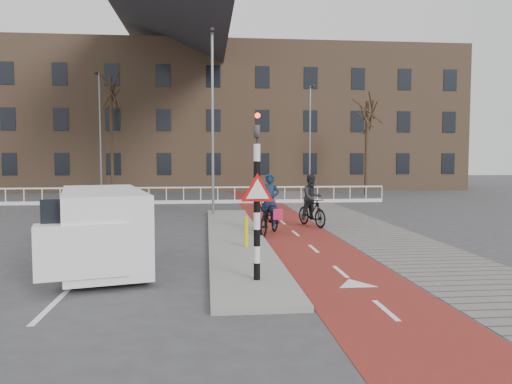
{
  "coord_description": "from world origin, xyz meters",
  "views": [
    {
      "loc": [
        -1.66,
        -12.41,
        2.72
      ],
      "look_at": [
        0.08,
        5.0,
        1.5
      ],
      "focal_mm": 35.0,
      "sensor_mm": 36.0,
      "label": 1
    }
  ],
  "objects": [
    {
      "name": "townhouse_row",
      "position": [
        -3.0,
        32.0,
        7.81
      ],
      "size": [
        46.0,
        10.0,
        15.9
      ],
      "color": "#7F6047",
      "rests_on": "ground"
    },
    {
      "name": "bike_lane",
      "position": [
        1.5,
        10.0,
        0.01
      ],
      "size": [
        2.5,
        60.0,
        0.01
      ],
      "primitive_type": "cube",
      "color": "maroon",
      "rests_on": "ground"
    },
    {
      "name": "streetlight_right",
      "position": [
        5.59,
        22.17,
        3.84
      ],
      "size": [
        0.12,
        0.12,
        7.67
      ],
      "primitive_type": "cylinder",
      "color": "slate",
      "rests_on": "ground"
    },
    {
      "name": "tree_right",
      "position": [
        9.72,
        22.21,
        3.35
      ],
      "size": [
        0.26,
        0.26,
        6.7
      ],
      "primitive_type": "cylinder",
      "color": "#302215",
      "rests_on": "ground"
    },
    {
      "name": "cyclist_far",
      "position": [
        2.45,
        6.72,
        0.85
      ],
      "size": [
        1.18,
        1.97,
        2.04
      ],
      "rotation": [
        0.0,
        0.0,
        0.37
      ],
      "color": "black",
      "rests_on": "bike_lane"
    },
    {
      "name": "cyclist_near",
      "position": [
        0.55,
        4.84,
        0.73
      ],
      "size": [
        1.5,
        2.2,
        2.15
      ],
      "rotation": [
        0.0,
        0.0,
        -0.41
      ],
      "color": "black",
      "rests_on": "bike_lane"
    },
    {
      "name": "ground",
      "position": [
        0.0,
        0.0,
        0.0
      ],
      "size": [
        120.0,
        120.0,
        0.0
      ],
      "primitive_type": "plane",
      "color": "#38383A",
      "rests_on": "ground"
    },
    {
      "name": "sidewalk",
      "position": [
        4.3,
        10.0,
        0.01
      ],
      "size": [
        3.0,
        60.0,
        0.01
      ],
      "primitive_type": "cube",
      "color": "slate",
      "rests_on": "ground"
    },
    {
      "name": "traffic_signal",
      "position": [
        -0.6,
        -2.02,
        1.99
      ],
      "size": [
        0.8,
        0.8,
        3.68
      ],
      "color": "black",
      "rests_on": "curb_island"
    },
    {
      "name": "bollard",
      "position": [
        -0.52,
        1.9,
        0.56
      ],
      "size": [
        0.12,
        0.12,
        0.88
      ],
      "primitive_type": "cylinder",
      "color": "#D2CF0B",
      "rests_on": "curb_island"
    },
    {
      "name": "streetlight_near",
      "position": [
        -1.36,
        10.34,
        4.15
      ],
      "size": [
        0.12,
        0.12,
        8.29
      ],
      "primitive_type": "cylinder",
      "color": "slate",
      "rests_on": "ground"
    },
    {
      "name": "curb_island",
      "position": [
        -0.7,
        4.0,
        0.06
      ],
      "size": [
        1.8,
        16.0,
        0.12
      ],
      "primitive_type": "cube",
      "color": "gray",
      "rests_on": "ground"
    },
    {
      "name": "tree_mid",
      "position": [
        -8.44,
        24.53,
        4.26
      ],
      "size": [
        0.23,
        0.23,
        8.51
      ],
      "primitive_type": "cylinder",
      "color": "#302215",
      "rests_on": "ground"
    },
    {
      "name": "railing",
      "position": [
        -5.0,
        17.0,
        0.31
      ],
      "size": [
        28.0,
        0.1,
        0.99
      ],
      "color": "silver",
      "rests_on": "ground"
    },
    {
      "name": "streetlight_left",
      "position": [
        -9.07,
        23.74,
        4.28
      ],
      "size": [
        0.12,
        0.12,
        8.56
      ],
      "primitive_type": "cylinder",
      "color": "slate",
      "rests_on": "ground"
    },
    {
      "name": "van",
      "position": [
        -4.17,
        -0.1,
        1.02
      ],
      "size": [
        2.87,
        4.8,
        1.93
      ],
      "rotation": [
        0.0,
        0.0,
        0.25
      ],
      "color": "white",
      "rests_on": "ground"
    }
  ]
}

